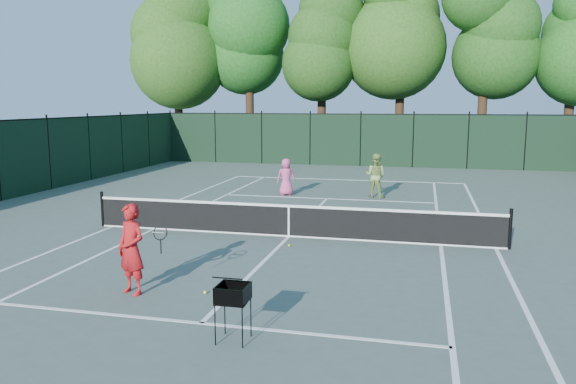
% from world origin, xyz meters
% --- Properties ---
extents(ground, '(90.00, 90.00, 0.00)m').
position_xyz_m(ground, '(0.00, 0.00, 0.00)').
color(ground, '#47564D').
rests_on(ground, ground).
extents(sideline_doubles_left, '(0.10, 23.77, 0.01)m').
position_xyz_m(sideline_doubles_left, '(-5.49, 0.00, 0.00)').
color(sideline_doubles_left, white).
rests_on(sideline_doubles_left, ground).
extents(sideline_doubles_right, '(0.10, 23.77, 0.01)m').
position_xyz_m(sideline_doubles_right, '(5.49, 0.00, 0.00)').
color(sideline_doubles_right, white).
rests_on(sideline_doubles_right, ground).
extents(sideline_singles_left, '(0.10, 23.77, 0.01)m').
position_xyz_m(sideline_singles_left, '(-4.12, 0.00, 0.00)').
color(sideline_singles_left, white).
rests_on(sideline_singles_left, ground).
extents(sideline_singles_right, '(0.10, 23.77, 0.01)m').
position_xyz_m(sideline_singles_right, '(4.12, 0.00, 0.00)').
color(sideline_singles_right, white).
rests_on(sideline_singles_right, ground).
extents(baseline_far, '(10.97, 0.10, 0.01)m').
position_xyz_m(baseline_far, '(0.00, 11.88, 0.00)').
color(baseline_far, white).
rests_on(baseline_far, ground).
extents(service_line_near, '(8.23, 0.10, 0.01)m').
position_xyz_m(service_line_near, '(0.00, -6.40, 0.00)').
color(service_line_near, white).
rests_on(service_line_near, ground).
extents(service_line_far, '(8.23, 0.10, 0.01)m').
position_xyz_m(service_line_far, '(0.00, 6.40, 0.00)').
color(service_line_far, white).
rests_on(service_line_far, ground).
extents(center_service_line, '(0.10, 12.80, 0.01)m').
position_xyz_m(center_service_line, '(0.00, 0.00, 0.00)').
color(center_service_line, white).
rests_on(center_service_line, ground).
extents(tennis_net, '(11.69, 0.09, 1.06)m').
position_xyz_m(tennis_net, '(0.00, 0.00, 0.48)').
color(tennis_net, black).
rests_on(tennis_net, ground).
extents(fence_far, '(24.00, 0.05, 3.00)m').
position_xyz_m(fence_far, '(0.00, 18.00, 1.50)').
color(fence_far, black).
rests_on(fence_far, ground).
extents(tree_0, '(6.40, 6.40, 13.14)m').
position_xyz_m(tree_0, '(-13.00, 21.50, 8.16)').
color(tree_0, black).
rests_on(tree_0, ground).
extents(tree_1, '(6.80, 6.80, 13.98)m').
position_xyz_m(tree_1, '(-8.00, 22.00, 8.69)').
color(tree_1, black).
rests_on(tree_1, ground).
extents(tree_2, '(6.00, 6.00, 12.40)m').
position_xyz_m(tree_2, '(-3.00, 21.80, 7.73)').
color(tree_2, black).
rests_on(tree_2, ground).
extents(tree_3, '(7.00, 7.00, 14.45)m').
position_xyz_m(tree_3, '(2.00, 22.30, 9.01)').
color(tree_3, black).
rests_on(tree_3, ground).
extents(tree_4, '(6.20, 6.20, 12.97)m').
position_xyz_m(tree_4, '(7.00, 21.60, 8.14)').
color(tree_4, black).
rests_on(tree_4, ground).
extents(tree_5, '(5.80, 5.80, 12.23)m').
position_xyz_m(tree_5, '(12.00, 22.10, 7.71)').
color(tree_5, black).
rests_on(tree_5, ground).
extents(coach, '(1.08, 0.64, 1.79)m').
position_xyz_m(coach, '(-1.88, -5.30, 0.90)').
color(coach, red).
rests_on(coach, ground).
extents(player_pink, '(0.85, 0.70, 1.49)m').
position_xyz_m(player_pink, '(-1.75, 6.84, 0.74)').
color(player_pink, '#D34A86').
rests_on(player_pink, ground).
extents(player_green, '(1.00, 0.88, 1.73)m').
position_xyz_m(player_green, '(1.79, 7.18, 0.86)').
color(player_green, '#87A351').
rests_on(player_green, ground).
extents(ball_hopper, '(0.50, 0.50, 0.92)m').
position_xyz_m(ball_hopper, '(0.76, -6.94, 0.77)').
color(ball_hopper, black).
rests_on(ball_hopper, ground).
extents(loose_ball_near_cart, '(0.07, 0.07, 0.07)m').
position_xyz_m(loose_ball_near_cart, '(-0.49, -5.00, 0.03)').
color(loose_ball_near_cart, '#E5F432').
rests_on(loose_ball_near_cart, ground).
extents(loose_ball_midcourt, '(0.07, 0.07, 0.07)m').
position_xyz_m(loose_ball_midcourt, '(0.27, -1.07, 0.03)').
color(loose_ball_midcourt, '#BFD22B').
rests_on(loose_ball_midcourt, ground).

